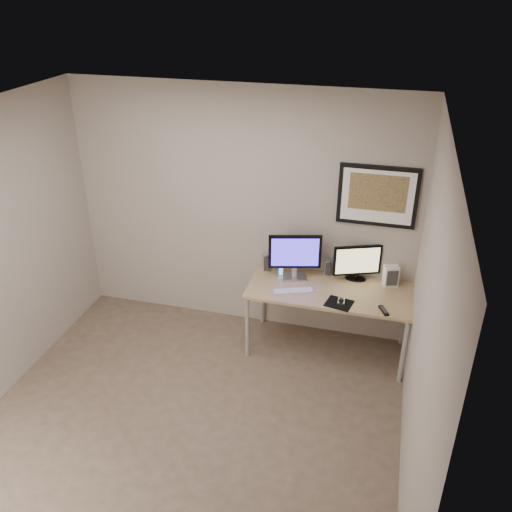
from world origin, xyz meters
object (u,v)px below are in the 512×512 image
object	(u,v)px
keyboard	(293,291)
fan_unit	(391,276)
monitor_tv	(357,262)
framed_art	(378,196)
speaker_right	(328,267)
desk	(329,295)
phone_dock	(281,272)
speaker_left	(266,262)
monitor_large	(295,255)

from	to	relation	value
keyboard	fan_unit	xyz separation A→B (m)	(0.91, 0.37, 0.10)
monitor_tv	fan_unit	size ratio (longest dim) A/B	2.18
framed_art	keyboard	size ratio (longest dim) A/B	1.92
speaker_right	desk	bearing A→B (deg)	-94.48
phone_dock	keyboard	xyz separation A→B (m)	(0.18, -0.24, -0.05)
desk	fan_unit	bearing A→B (deg)	23.17
monitor_tv	speaker_left	distance (m)	0.93
phone_dock	monitor_large	bearing A→B (deg)	-12.41
monitor_large	speaker_right	xyz separation A→B (m)	(0.32, 0.15, -0.18)
desk	speaker_left	size ratio (longest dim) A/B	8.03
speaker_right	phone_dock	distance (m)	0.48
desk	keyboard	xyz separation A→B (m)	(-0.34, -0.13, 0.07)
speaker_right	fan_unit	world-z (taller)	fan_unit
monitor_tv	speaker_right	xyz separation A→B (m)	(-0.29, 0.02, -0.12)
framed_art	keyboard	bearing A→B (deg)	-146.39
phone_dock	fan_unit	world-z (taller)	fan_unit
framed_art	phone_dock	xyz separation A→B (m)	(-0.87, -0.22, -0.83)
monitor_tv	phone_dock	xyz separation A→B (m)	(-0.75, -0.15, -0.15)
phone_dock	desk	bearing A→B (deg)	-32.48
desk	fan_unit	distance (m)	0.64
desk	speaker_left	xyz separation A→B (m)	(-0.70, 0.21, 0.17)
speaker_left	speaker_right	bearing A→B (deg)	-17.73
monitor_large	speaker_right	world-z (taller)	monitor_large
phone_dock	monitor_tv	bearing A→B (deg)	-9.18
monitor_tv	speaker_left	size ratio (longest dim) A/B	2.32
speaker_left	keyboard	bearing A→B (deg)	-67.88
speaker_left	speaker_right	distance (m)	0.64
monitor_tv	fan_unit	bearing A→B (deg)	-24.39
keyboard	monitor_large	bearing A→B (deg)	77.91
desk	monitor_large	size ratio (longest dim) A/B	3.09
monitor_large	keyboard	bearing A→B (deg)	-95.36
speaker_right	framed_art	bearing A→B (deg)	-11.47
monitor_large	fan_unit	distance (m)	0.97
monitor_large	speaker_left	distance (m)	0.36
speaker_right	phone_dock	world-z (taller)	speaker_right
monitor_large	monitor_tv	distance (m)	0.63
monitor_large	monitor_tv	world-z (taller)	monitor_large
monitor_large	fan_unit	world-z (taller)	monitor_large
keyboard	speaker_left	bearing A→B (deg)	114.83
framed_art	speaker_left	world-z (taller)	framed_art
speaker_left	fan_unit	bearing A→B (deg)	-22.91
keyboard	fan_unit	world-z (taller)	fan_unit
speaker_right	phone_dock	bearing A→B (deg)	-177.08
framed_art	keyboard	distance (m)	1.21
monitor_large	fan_unit	size ratio (longest dim) A/B	2.44
fan_unit	phone_dock	bearing A→B (deg)	167.84
framed_art	fan_unit	size ratio (longest dim) A/B	3.54
desk	monitor_tv	distance (m)	0.44
monitor_tv	fan_unit	xyz separation A→B (m)	(0.34, -0.02, -0.10)
monitor_large	fan_unit	bearing A→B (deg)	-8.17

